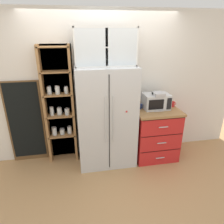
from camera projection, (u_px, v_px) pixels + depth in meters
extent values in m
plane|color=tan|center=(107.00, 161.00, 3.69)|extent=(10.82, 10.82, 0.00)
cube|color=silver|center=(103.00, 87.00, 3.58)|extent=(5.11, 0.10, 2.55)
cube|color=silver|center=(106.00, 117.00, 3.41)|extent=(0.96, 0.62, 1.71)
cube|color=black|center=(109.00, 125.00, 3.12)|extent=(0.01, 0.01, 1.57)
cylinder|color=silver|center=(106.00, 121.00, 3.07)|extent=(0.02, 0.02, 0.77)
cylinder|color=silver|center=(113.00, 120.00, 3.09)|extent=(0.02, 0.02, 0.77)
cube|color=red|center=(127.00, 112.00, 3.09)|extent=(0.02, 0.01, 0.02)
cube|color=brown|center=(60.00, 105.00, 3.52)|extent=(0.54, 0.04, 2.02)
cube|color=#9E7042|center=(45.00, 108.00, 3.36)|extent=(0.04, 0.22, 2.02)
cube|color=#9E7042|center=(73.00, 106.00, 3.44)|extent=(0.04, 0.22, 2.02)
cube|color=#9E7042|center=(62.00, 135.00, 3.60)|extent=(0.48, 0.22, 0.02)
cylinder|color=silver|center=(54.00, 131.00, 3.55)|extent=(0.08, 0.08, 0.14)
cylinder|color=#E0C67F|center=(55.00, 132.00, 3.56)|extent=(0.07, 0.07, 0.09)
cylinder|color=#B2B2B7|center=(54.00, 127.00, 3.52)|extent=(0.08, 0.08, 0.01)
cylinder|color=silver|center=(62.00, 132.00, 3.58)|extent=(0.08, 0.08, 0.10)
cylinder|color=#CCB78C|center=(62.00, 132.00, 3.59)|extent=(0.07, 0.07, 0.06)
cylinder|color=#B2B2B7|center=(62.00, 129.00, 3.56)|extent=(0.08, 0.08, 0.01)
cylinder|color=silver|center=(70.00, 130.00, 3.61)|extent=(0.08, 0.08, 0.12)
cylinder|color=#382316|center=(70.00, 131.00, 3.62)|extent=(0.06, 0.06, 0.08)
cylinder|color=#B2B2B7|center=(69.00, 127.00, 3.58)|extent=(0.07, 0.07, 0.01)
cube|color=#9E7042|center=(60.00, 115.00, 3.46)|extent=(0.48, 0.22, 0.02)
cylinder|color=silver|center=(52.00, 111.00, 3.42)|extent=(0.06, 0.06, 0.14)
cylinder|color=brown|center=(52.00, 113.00, 3.42)|extent=(0.06, 0.06, 0.09)
cylinder|color=#B2B2B7|center=(51.00, 107.00, 3.39)|extent=(0.06, 0.06, 0.01)
cylinder|color=silver|center=(60.00, 111.00, 3.45)|extent=(0.08, 0.08, 0.12)
cylinder|color=#2D2D2D|center=(60.00, 112.00, 3.46)|extent=(0.07, 0.07, 0.08)
cylinder|color=#B2B2B7|center=(59.00, 108.00, 3.43)|extent=(0.08, 0.08, 0.01)
cylinder|color=silver|center=(67.00, 112.00, 3.44)|extent=(0.08, 0.08, 0.11)
cylinder|color=#B77A38|center=(67.00, 113.00, 3.45)|extent=(0.07, 0.07, 0.07)
cylinder|color=#B2B2B7|center=(67.00, 109.00, 3.42)|extent=(0.07, 0.07, 0.01)
cube|color=#9E7042|center=(58.00, 94.00, 3.32)|extent=(0.48, 0.22, 0.02)
cylinder|color=silver|center=(49.00, 91.00, 3.29)|extent=(0.07, 0.07, 0.11)
cylinder|color=white|center=(49.00, 92.00, 3.30)|extent=(0.06, 0.06, 0.08)
cylinder|color=#B2B2B7|center=(49.00, 87.00, 3.27)|extent=(0.07, 0.07, 0.01)
cylinder|color=silver|center=(57.00, 90.00, 3.29)|extent=(0.07, 0.07, 0.13)
cylinder|color=white|center=(58.00, 91.00, 3.29)|extent=(0.06, 0.06, 0.09)
cylinder|color=#B2B2B7|center=(57.00, 86.00, 3.26)|extent=(0.07, 0.07, 0.01)
cylinder|color=silver|center=(66.00, 90.00, 3.32)|extent=(0.07, 0.07, 0.11)
cylinder|color=beige|center=(66.00, 91.00, 3.33)|extent=(0.06, 0.06, 0.07)
cylinder|color=#B2B2B7|center=(66.00, 87.00, 3.30)|extent=(0.06, 0.06, 0.01)
cube|color=#9E7042|center=(55.00, 72.00, 3.18)|extent=(0.48, 0.22, 0.02)
cube|color=#9E7042|center=(53.00, 47.00, 3.04)|extent=(0.48, 0.22, 0.02)
cube|color=red|center=(155.00, 134.00, 3.71)|extent=(0.75, 0.63, 0.90)
cube|color=#9E7042|center=(157.00, 110.00, 3.53)|extent=(0.78, 0.66, 0.04)
cube|color=black|center=(161.00, 151.00, 3.48)|extent=(0.73, 0.00, 0.01)
cube|color=silver|center=(160.00, 158.00, 3.52)|extent=(0.16, 0.01, 0.01)
cube|color=black|center=(162.00, 136.00, 3.36)|extent=(0.73, 0.00, 0.01)
cube|color=silver|center=(162.00, 143.00, 3.41)|extent=(0.16, 0.01, 0.01)
cube|color=black|center=(164.00, 119.00, 3.25)|extent=(0.73, 0.00, 0.01)
cube|color=silver|center=(164.00, 127.00, 3.29)|extent=(0.16, 0.01, 0.01)
cube|color=silver|center=(156.00, 101.00, 3.52)|extent=(0.44, 0.32, 0.26)
cube|color=black|center=(156.00, 105.00, 3.36)|extent=(0.26, 0.01, 0.17)
cube|color=black|center=(169.00, 104.00, 3.40)|extent=(0.08, 0.01, 0.20)
cube|color=#B7B7BC|center=(157.00, 109.00, 3.50)|extent=(0.17, 0.20, 0.03)
cube|color=#B7B7BC|center=(156.00, 100.00, 3.51)|extent=(0.17, 0.06, 0.30)
cube|color=#B7B7BC|center=(159.00, 94.00, 3.40)|extent=(0.17, 0.20, 0.06)
cylinder|color=black|center=(158.00, 105.00, 3.46)|extent=(0.11, 0.11, 0.12)
cylinder|color=red|center=(172.00, 104.00, 3.63)|extent=(0.07, 0.07, 0.09)
torus|color=red|center=(175.00, 104.00, 3.63)|extent=(0.05, 0.01, 0.05)
cylinder|color=navy|center=(140.00, 106.00, 3.53)|extent=(0.08, 0.08, 0.09)
torus|color=navy|center=(143.00, 106.00, 3.54)|extent=(0.05, 0.01, 0.05)
cylinder|color=brown|center=(156.00, 104.00, 3.52)|extent=(0.06, 0.06, 0.17)
cone|color=brown|center=(157.00, 99.00, 3.49)|extent=(0.06, 0.06, 0.04)
cylinder|color=brown|center=(157.00, 98.00, 3.48)|extent=(0.02, 0.02, 0.07)
cylinder|color=black|center=(157.00, 95.00, 3.46)|extent=(0.02, 0.02, 0.01)
cylinder|color=navy|center=(158.00, 105.00, 3.46)|extent=(0.06, 0.06, 0.19)
cone|color=navy|center=(158.00, 99.00, 3.42)|extent=(0.06, 0.06, 0.04)
cylinder|color=navy|center=(158.00, 97.00, 3.41)|extent=(0.02, 0.02, 0.07)
cylinder|color=black|center=(159.00, 95.00, 3.40)|extent=(0.03, 0.03, 0.01)
cube|color=silver|center=(104.00, 46.00, 3.13)|extent=(0.92, 0.02, 0.56)
cube|color=silver|center=(105.00, 27.00, 2.90)|extent=(0.92, 0.32, 0.02)
cube|color=silver|center=(105.00, 65.00, 3.10)|extent=(0.92, 0.32, 0.02)
cube|color=silver|center=(74.00, 47.00, 2.92)|extent=(0.02, 0.32, 0.56)
cube|color=silver|center=(134.00, 46.00, 3.07)|extent=(0.02, 0.32, 0.56)
cube|color=silver|center=(105.00, 47.00, 3.00)|extent=(0.89, 0.30, 0.02)
cube|color=silver|center=(91.00, 48.00, 2.82)|extent=(0.42, 0.01, 0.52)
cube|color=silver|center=(123.00, 47.00, 2.90)|extent=(0.42, 0.01, 0.52)
cylinder|color=silver|center=(84.00, 65.00, 3.04)|extent=(0.05, 0.05, 0.00)
cylinder|color=silver|center=(84.00, 63.00, 3.03)|extent=(0.01, 0.01, 0.07)
cone|color=silver|center=(84.00, 58.00, 3.00)|extent=(0.06, 0.06, 0.05)
cylinder|color=silver|center=(105.00, 64.00, 3.09)|extent=(0.05, 0.05, 0.00)
cylinder|color=silver|center=(105.00, 62.00, 3.08)|extent=(0.01, 0.01, 0.07)
cone|color=silver|center=(105.00, 58.00, 3.06)|extent=(0.06, 0.06, 0.05)
cylinder|color=silver|center=(126.00, 64.00, 3.15)|extent=(0.05, 0.05, 0.00)
cylinder|color=silver|center=(126.00, 61.00, 3.14)|extent=(0.01, 0.01, 0.07)
cone|color=silver|center=(126.00, 57.00, 3.11)|extent=(0.06, 0.06, 0.05)
cylinder|color=white|center=(86.00, 44.00, 2.94)|extent=(0.06, 0.06, 0.07)
cylinder|color=white|center=(123.00, 44.00, 3.03)|extent=(0.06, 0.06, 0.07)
cube|color=brown|center=(26.00, 123.00, 3.49)|extent=(0.60, 0.04, 1.47)
cube|color=black|center=(26.00, 121.00, 3.46)|extent=(0.54, 0.01, 1.37)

